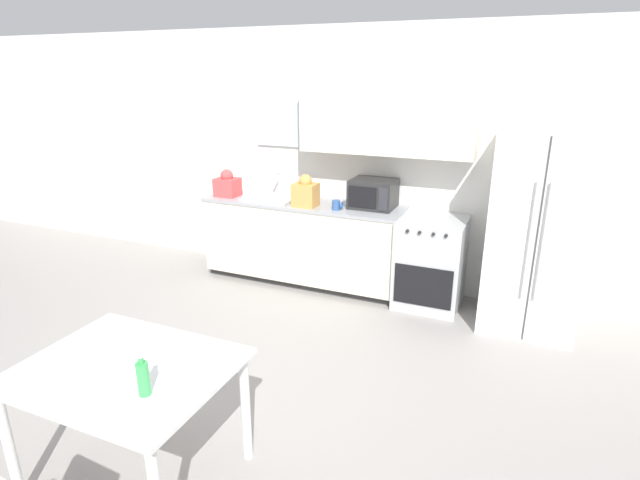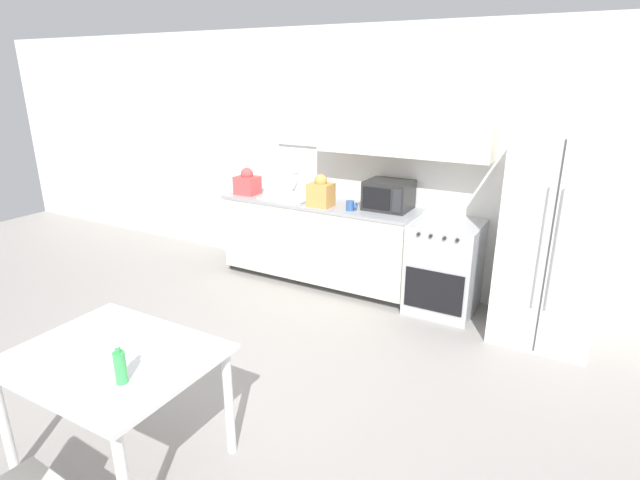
% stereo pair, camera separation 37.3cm
% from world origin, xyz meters
% --- Properties ---
extents(ground_plane, '(12.00, 12.00, 0.00)m').
position_xyz_m(ground_plane, '(0.00, 0.00, 0.00)').
color(ground_plane, gray).
extents(wall_back, '(12.00, 0.38, 2.70)m').
position_xyz_m(wall_back, '(0.06, 2.34, 1.44)').
color(wall_back, silver).
rests_on(wall_back, ground_plane).
extents(kitchen_counter, '(2.20, 0.62, 0.92)m').
position_xyz_m(kitchen_counter, '(-0.49, 2.04, 0.46)').
color(kitchen_counter, '#333333').
rests_on(kitchen_counter, ground_plane).
extents(oven_range, '(0.63, 0.66, 0.90)m').
position_xyz_m(oven_range, '(0.92, 2.02, 0.45)').
color(oven_range, '#B7BABC').
rests_on(oven_range, ground_plane).
extents(refrigerator, '(0.80, 0.82, 1.81)m').
position_xyz_m(refrigerator, '(1.84, 1.95, 0.91)').
color(refrigerator, white).
rests_on(refrigerator, ground_plane).
extents(kitchen_sink, '(0.56, 0.45, 0.26)m').
position_xyz_m(kitchen_sink, '(-0.88, 2.05, 0.93)').
color(kitchen_sink, '#B7BABC').
rests_on(kitchen_sink, kitchen_counter).
extents(microwave, '(0.45, 0.38, 0.29)m').
position_xyz_m(microwave, '(0.27, 2.12, 1.06)').
color(microwave, '#282828').
rests_on(microwave, kitchen_counter).
extents(coffee_mug, '(0.11, 0.08, 0.10)m').
position_xyz_m(coffee_mug, '(-0.04, 1.89, 0.97)').
color(coffee_mug, '#335999').
rests_on(coffee_mug, kitchen_counter).
extents(grocery_bag_0, '(0.24, 0.21, 0.33)m').
position_xyz_m(grocery_bag_0, '(-0.39, 1.90, 1.06)').
color(grocery_bag_0, '#DB994C').
rests_on(grocery_bag_0, kitchen_counter).
extents(grocery_bag_1, '(0.25, 0.21, 0.30)m').
position_xyz_m(grocery_bag_1, '(-1.38, 1.96, 1.04)').
color(grocery_bag_1, '#D14C4C').
rests_on(grocery_bag_1, kitchen_counter).
extents(dining_table, '(1.11, 0.89, 0.74)m').
position_xyz_m(dining_table, '(-0.15, -0.95, 0.64)').
color(dining_table, white).
rests_on(dining_table, ground_plane).
extents(drink_bottle, '(0.06, 0.06, 0.23)m').
position_xyz_m(drink_bottle, '(0.12, -1.09, 0.84)').
color(drink_bottle, '#3FB259').
rests_on(drink_bottle, dining_table).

